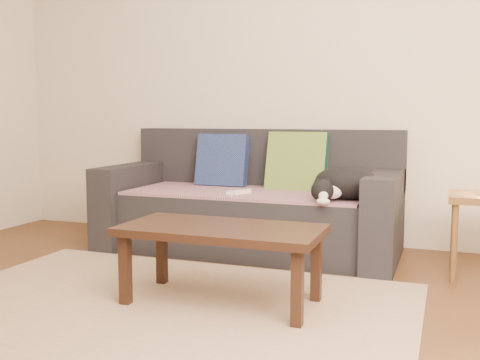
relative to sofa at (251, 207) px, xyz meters
The scene contains 11 objects.
ground 1.60m from the sofa, 90.00° to the right, with size 4.50×4.50×0.00m, color brown.
back_wall 1.08m from the sofa, 90.00° to the left, with size 4.50×0.04×2.60m, color beige.
sofa is the anchor object (origin of this frame).
throw_blanket 0.15m from the sofa, 90.00° to the right, with size 1.66×0.74×0.02m, color #452A4F.
cushion_navy 0.47m from the sofa, 150.41° to the left, with size 0.40×0.10×0.40m, color #11214C.
cushion_green 0.47m from the sofa, 29.77° to the left, with size 0.44×0.11×0.44m, color #0A4537.
cat 0.81m from the sofa, 20.88° to the right, with size 0.52×0.50×0.21m.
wii_remote_a 0.34m from the sofa, 95.61° to the right, with size 0.15×0.04×0.03m, color white.
wii_remote_b 0.29m from the sofa, 85.98° to the right, with size 0.15×0.04×0.03m, color white.
rug 1.45m from the sofa, 90.00° to the right, with size 2.50×1.80×0.01m, color tan.
coffee_table 1.24m from the sofa, 77.84° to the right, with size 1.02×0.51×0.41m.
Camera 1 is at (1.33, -2.24, 0.96)m, focal length 42.00 mm.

